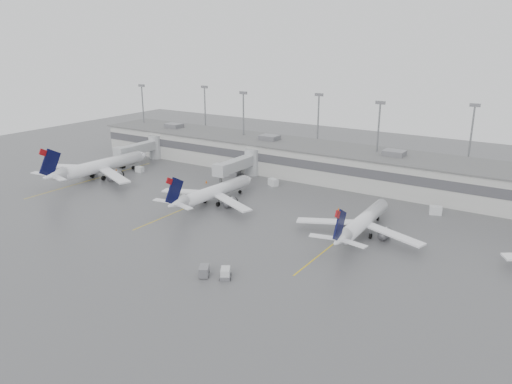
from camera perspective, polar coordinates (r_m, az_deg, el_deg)
The scene contains 18 objects.
ground at distance 84.51m, azimuth -7.61°, elevation -7.59°, with size 260.00×260.00×0.00m, color #4B4B4E.
terminal at distance 130.04m, azimuth 9.07°, elevation 3.23°, with size 152.00×17.00×9.45m.
light_masts at distance 133.59m, azimuth 10.26°, elevation 7.00°, with size 142.40×8.00×20.60m.
jet_bridge_left at distance 151.48m, azimuth -12.54°, elevation 4.92°, with size 4.00×17.20×7.00m.
jet_bridge_right at distance 129.38m, azimuth -1.51°, elevation 3.24°, with size 4.00×17.20×7.00m.
stand_markings at distance 102.39m, azimuth 1.10°, elevation -2.88°, with size 105.25×40.00×0.01m.
jet_far_left at distance 135.42m, azimuth -17.55°, elevation 2.84°, with size 29.69×33.31×10.77m.
jet_mid_left at distance 109.74m, azimuth -4.99°, elevation 0.01°, with size 24.92×28.01×9.06m.
jet_mid_right at distance 94.14m, azimuth 12.04°, elevation -3.35°, with size 24.43×27.39×8.86m.
baggage_tug at distance 77.48m, azimuth -3.52°, elevation -9.36°, with size 2.64×2.96×1.62m.
baggage_cart at distance 78.32m, azimuth -5.96°, elevation -8.96°, with size 2.50×2.84×1.59m.
gse_uld_a at distance 139.75m, azimuth -13.15°, elevation 2.53°, with size 2.12×1.42×1.51m, color silver.
gse_uld_b at distance 123.63m, azimuth 1.98°, elevation 1.12°, with size 2.44×1.63×1.73m, color silver.
gse_uld_c at distance 110.21m, azimuth 19.83°, elevation -1.99°, with size 2.44×1.63×1.73m, color silver.
gse_loader at distance 133.25m, azimuth -2.46°, elevation 2.44°, with size 2.28×3.64×2.28m, color slate.
cone_a at distance 142.56m, azimuth -15.69°, elevation 2.45°, with size 0.42×0.42×0.67m, color #F16605.
cone_b at distance 126.46m, azimuth -5.70°, elevation 1.18°, with size 0.46×0.46×0.74m, color #F16605.
cone_c at distance 107.42m, azimuth 9.41°, elevation -1.94°, with size 0.44×0.44×0.71m, color #F16605.
Camera 1 is at (50.64, -57.63, 35.44)m, focal length 35.00 mm.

